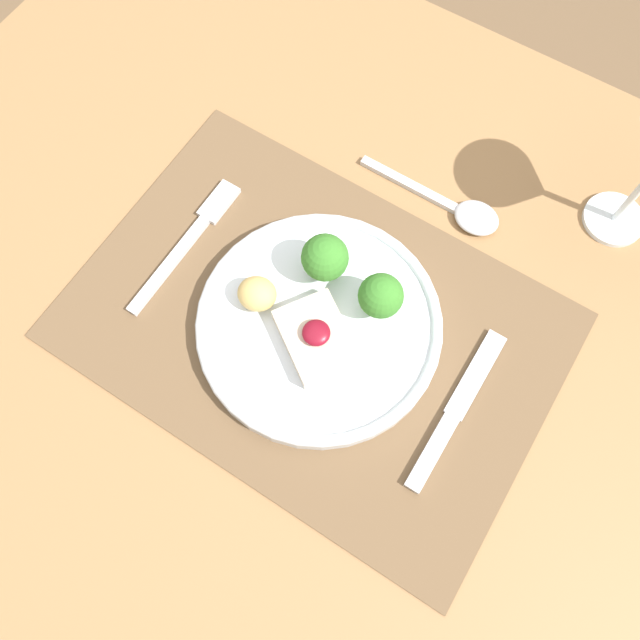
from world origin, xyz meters
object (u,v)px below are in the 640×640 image
knife (451,419)px  spoon (462,211)px  fork (192,237)px  dinner_plate (321,318)px

knife → spoon: bearing=115.8°
fork → knife: knife is taller
fork → spoon: spoon is taller
fork → knife: bearing=-5.4°
dinner_plate → spoon: bearing=72.6°
dinner_plate → spoon: dinner_plate is taller
dinner_plate → fork: size_ratio=1.38×
fork → spoon: bearing=37.7°
dinner_plate → fork: dinner_plate is taller
dinner_plate → spoon: size_ratio=1.49×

